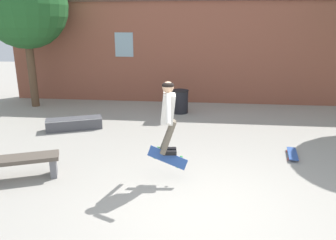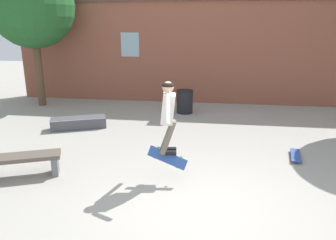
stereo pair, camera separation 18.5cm
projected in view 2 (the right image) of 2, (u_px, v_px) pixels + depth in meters
ground_plane at (193, 204)px, 5.59m from camera, size 40.00×40.00×0.00m
building_backdrop at (209, 46)px, 12.25m from camera, size 15.68×0.52×4.93m
tree_left at (32, 6)px, 11.33m from camera, size 2.95×2.95×5.03m
park_bench at (19, 162)px, 6.46m from camera, size 1.63×1.02×0.46m
skate_ledge at (79, 123)px, 9.56m from camera, size 1.61×1.03×0.33m
trash_bin at (185, 101)px, 11.15m from camera, size 0.59×0.59×0.79m
skater at (168, 111)px, 6.02m from camera, size 0.35×1.27×1.38m
skateboard_flipping at (167, 158)px, 6.22m from camera, size 0.79×0.18×0.44m
skateboard_resting at (296, 155)px, 7.46m from camera, size 0.33×0.82×0.08m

